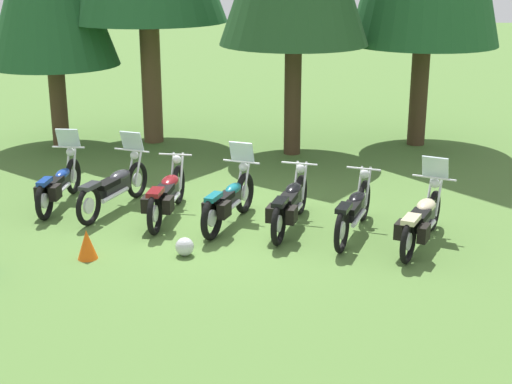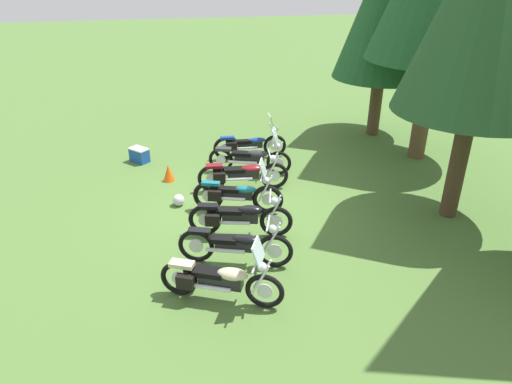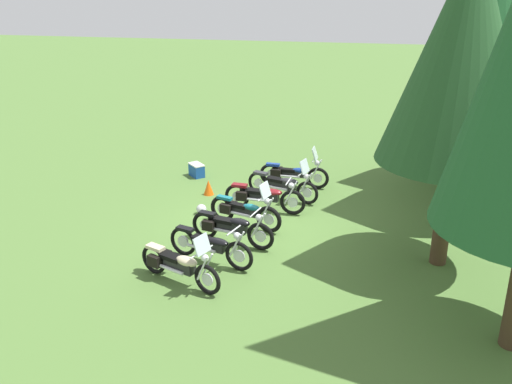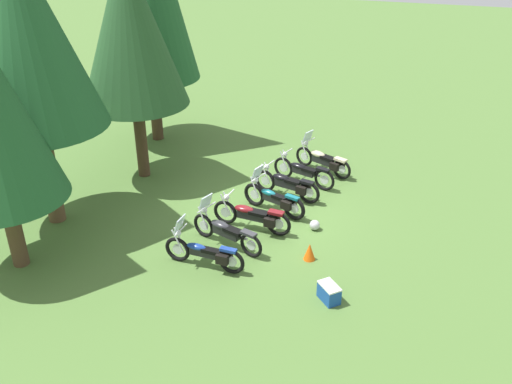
% 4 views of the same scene
% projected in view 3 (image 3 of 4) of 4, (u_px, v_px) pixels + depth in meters
% --- Properties ---
extents(ground_plane, '(80.00, 80.00, 0.00)m').
position_uv_depth(ground_plane, '(246.00, 226.00, 16.06)').
color(ground_plane, '#4C7033').
extents(motorcycle_0, '(0.65, 2.27, 1.37)m').
position_uv_depth(motorcycle_0, '(293.00, 173.00, 18.70)').
color(motorcycle_0, black).
rests_on(motorcycle_0, ground_plane).
extents(motorcycle_1, '(1.04, 2.29, 1.37)m').
position_uv_depth(motorcycle_1, '(283.00, 184.00, 17.71)').
color(motorcycle_1, black).
rests_on(motorcycle_1, ground_plane).
extents(motorcycle_2, '(0.73, 2.42, 1.03)m').
position_uv_depth(motorcycle_2, '(263.00, 196.00, 16.84)').
color(motorcycle_2, black).
rests_on(motorcycle_2, ground_plane).
extents(motorcycle_3, '(0.96, 2.15, 1.39)m').
position_uv_depth(motorcycle_3, '(244.00, 211.00, 15.85)').
color(motorcycle_3, black).
rests_on(motorcycle_3, ground_plane).
extents(motorcycle_4, '(0.91, 2.29, 1.02)m').
position_uv_depth(motorcycle_4, '(231.00, 227.00, 14.89)').
color(motorcycle_4, black).
rests_on(motorcycle_4, ground_plane).
extents(motorcycle_5, '(0.92, 2.26, 1.03)m').
position_uv_depth(motorcycle_5, '(211.00, 245.00, 13.94)').
color(motorcycle_5, black).
rests_on(motorcycle_5, ground_plane).
extents(motorcycle_6, '(1.17, 2.15, 1.37)m').
position_uv_depth(motorcycle_6, '(178.00, 264.00, 13.04)').
color(motorcycle_6, black).
rests_on(motorcycle_6, ground_plane).
extents(pine_tree_0, '(3.15, 3.15, 6.66)m').
position_uv_depth(pine_tree_0, '(454.00, 50.00, 17.70)').
color(pine_tree_0, '#4C3823').
rests_on(pine_tree_0, ground_plane).
extents(pine_tree_1, '(3.86, 3.86, 8.20)m').
position_uv_depth(pine_tree_1, '(490.00, 13.00, 15.10)').
color(pine_tree_1, brown).
rests_on(pine_tree_1, ground_plane).
extents(pine_tree_2, '(3.43, 3.43, 7.46)m').
position_uv_depth(pine_tree_2, '(465.00, 53.00, 12.27)').
color(pine_tree_2, '#42301E').
rests_on(pine_tree_2, ground_plane).
extents(picnic_cooler, '(0.66, 0.65, 0.44)m').
position_uv_depth(picnic_cooler, '(197.00, 170.00, 19.70)').
color(picnic_cooler, '#19479E').
rests_on(picnic_cooler, ground_plane).
extents(traffic_cone, '(0.32, 0.32, 0.48)m').
position_uv_depth(traffic_cone, '(209.00, 187.00, 18.14)').
color(traffic_cone, '#EA590F').
rests_on(traffic_cone, ground_plane).
extents(dropped_helmet, '(0.30, 0.30, 0.30)m').
position_uv_depth(dropped_helmet, '(201.00, 209.00, 16.76)').
color(dropped_helmet, silver).
rests_on(dropped_helmet, ground_plane).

